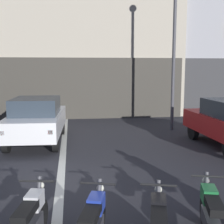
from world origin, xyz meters
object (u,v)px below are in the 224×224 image
at_px(car_white_crossing_near, 37,119).
at_px(motorcycle_green_row_right_mid, 210,215).
at_px(motorcycle_white_row_leftmost, 31,221).
at_px(street_lamp, 174,33).

bearing_deg(car_white_crossing_near, motorcycle_green_row_right_mid, -64.01).
height_order(car_white_crossing_near, motorcycle_white_row_leftmost, car_white_crossing_near).
relative_size(car_white_crossing_near, motorcycle_green_row_right_mid, 2.57).
bearing_deg(car_white_crossing_near, street_lamp, 16.38).
relative_size(motorcycle_white_row_leftmost, motorcycle_green_row_right_mid, 1.02).
bearing_deg(motorcycle_green_row_right_mid, car_white_crossing_near, 115.99).
bearing_deg(motorcycle_white_row_leftmost, motorcycle_green_row_right_mid, -3.19).
bearing_deg(motorcycle_green_row_right_mid, street_lamp, 75.12).
bearing_deg(street_lamp, car_white_crossing_near, -163.62).
bearing_deg(motorcycle_white_row_leftmost, street_lamp, 59.15).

